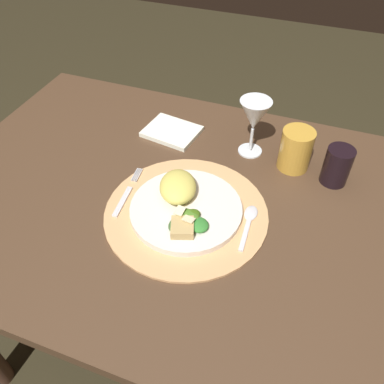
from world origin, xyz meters
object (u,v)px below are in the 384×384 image
at_px(fork, 127,194).
at_px(napkin, 172,131).
at_px(dinner_plate, 184,209).
at_px(spoon, 249,219).
at_px(amber_tumbler, 296,150).
at_px(wine_glass, 254,117).
at_px(dark_tumbler, 337,166).
at_px(dining_table, 193,234).

relative_size(fork, napkin, 1.15).
distance_m(fork, napkin, 0.26).
distance_m(dinner_plate, spoon, 0.14).
xyz_separation_m(fork, amber_tumbler, (0.34, 0.24, 0.04)).
bearing_deg(dinner_plate, napkin, 117.58).
relative_size(wine_glass, dark_tumbler, 1.60).
xyz_separation_m(wine_glass, dark_tumbler, (0.22, -0.04, -0.06)).
distance_m(wine_glass, dark_tumbler, 0.23).
relative_size(spoon, napkin, 0.95).
relative_size(spoon, dark_tumbler, 1.42).
distance_m(napkin, amber_tumbler, 0.34).
height_order(fork, amber_tumbler, amber_tumbler).
bearing_deg(spoon, amber_tumbler, 75.79).
relative_size(dinner_plate, napkin, 1.75).
distance_m(wine_glass, amber_tumbler, 0.13).
height_order(dinner_plate, dark_tumbler, dark_tumbler).
distance_m(dining_table, napkin, 0.29).
bearing_deg(spoon, napkin, 139.54).
height_order(spoon, amber_tumbler, amber_tumbler).
distance_m(dining_table, dark_tumbler, 0.38).
relative_size(napkin, wine_glass, 0.94).
height_order(wine_glass, amber_tumbler, wine_glass).
distance_m(napkin, dark_tumbler, 0.44).
height_order(wine_glass, dark_tumbler, wine_glass).
distance_m(spoon, wine_glass, 0.26).
bearing_deg(spoon, dinner_plate, -169.22).
distance_m(fork, wine_glass, 0.36).
bearing_deg(fork, spoon, 4.82).
xyz_separation_m(fork, spoon, (0.29, 0.02, 0.00)).
distance_m(spoon, amber_tumbler, 0.23).
distance_m(dining_table, amber_tumbler, 0.33).
relative_size(dinner_plate, amber_tumbler, 2.36).
xyz_separation_m(dinner_plate, spoon, (0.14, 0.03, -0.01)).
xyz_separation_m(dining_table, spoon, (0.14, -0.02, 0.13)).
height_order(fork, spoon, spoon).
bearing_deg(dinner_plate, dining_table, 84.05).
xyz_separation_m(fork, wine_glass, (0.23, 0.26, 0.10)).
bearing_deg(wine_glass, dinner_plate, -107.37).
relative_size(dinner_plate, dark_tumbler, 2.62).
relative_size(dining_table, amber_tumbler, 11.87).
xyz_separation_m(spoon, dark_tumbler, (0.16, 0.20, 0.04)).
relative_size(dining_table, fork, 7.67).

